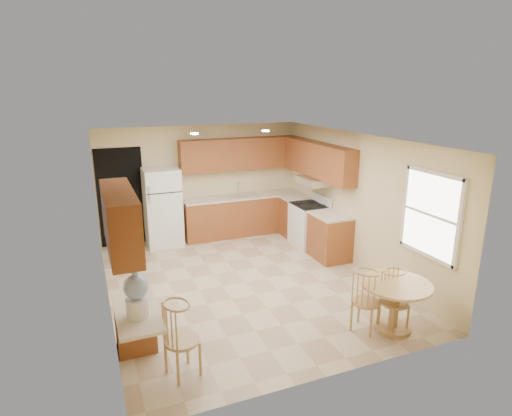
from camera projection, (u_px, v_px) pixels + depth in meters
name	position (u px, v px, depth m)	size (l,w,h in m)	color
floor	(245.00, 282.00, 7.50)	(5.50, 5.50, 0.00)	#C4B08E
ceiling	(244.00, 139.00, 6.81)	(4.50, 5.50, 0.02)	white
wall_back	(201.00, 181.00, 9.61)	(4.50, 0.02, 2.50)	beige
wall_front	(332.00, 280.00, 4.70)	(4.50, 0.02, 2.50)	beige
wall_left	(102.00, 230.00, 6.34)	(0.02, 5.50, 2.50)	beige
wall_right	(357.00, 201.00, 7.97)	(0.02, 5.50, 2.50)	beige
doorway	(121.00, 198.00, 9.01)	(0.90, 0.02, 2.10)	black
base_cab_back	(243.00, 215.00, 9.88)	(2.75, 0.60, 0.87)	#975026
counter_back	(242.00, 196.00, 9.75)	(2.75, 0.63, 0.04)	beige
base_cab_right_a	(296.00, 217.00, 9.74)	(0.60, 0.59, 0.87)	#975026
counter_right_a	(296.00, 198.00, 9.61)	(0.63, 0.59, 0.04)	beige
base_cab_right_b	(330.00, 237.00, 8.44)	(0.60, 0.80, 0.87)	#975026
counter_right_b	(331.00, 215.00, 8.32)	(0.63, 0.80, 0.04)	beige
upper_cab_back	(240.00, 154.00, 9.61)	(2.75, 0.33, 0.70)	#975026
upper_cab_right	(318.00, 160.00, 8.82)	(0.33, 2.42, 0.70)	#975026
upper_cab_left	(120.00, 220.00, 4.81)	(0.33, 1.40, 0.70)	#975026
sink	(241.00, 196.00, 9.74)	(0.78, 0.44, 0.01)	silver
range_hood	(314.00, 181.00, 8.88)	(0.50, 0.76, 0.14)	silver
desk_pedestal	(135.00, 324.00, 5.50)	(0.48, 0.42, 0.72)	#975026
desk_top	(137.00, 311.00, 5.05)	(0.50, 1.20, 0.04)	beige
window	(431.00, 215.00, 6.24)	(0.06, 1.12, 1.30)	white
can_light_a	(194.00, 134.00, 7.71)	(0.14, 0.14, 0.02)	white
can_light_b	(266.00, 131.00, 8.21)	(0.14, 0.14, 0.02)	white
refrigerator	(163.00, 207.00, 9.06)	(0.74, 0.72, 1.67)	white
stove	(309.00, 225.00, 9.12)	(0.65, 0.76, 1.09)	white
dining_table	(395.00, 299.00, 5.91)	(0.96, 0.96, 0.71)	tan
chair_table_a	(370.00, 297.00, 5.82)	(0.39, 0.50, 0.89)	tan
chair_table_b	(399.00, 298.00, 5.83)	(0.38, 0.38, 0.86)	tan
chair_desk	(183.00, 335.00, 4.87)	(0.41, 0.53, 0.93)	tan
water_crock	(137.00, 295.00, 4.82)	(0.28, 0.28, 0.59)	white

